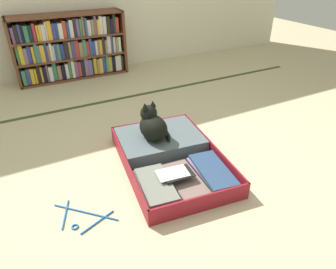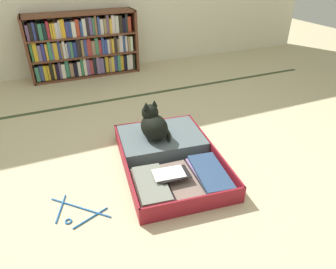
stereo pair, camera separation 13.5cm
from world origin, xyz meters
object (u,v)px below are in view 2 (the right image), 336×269
at_px(open_suitcase, 168,154).
at_px(clothes_hanger, 76,212).
at_px(black_cat, 153,125).
at_px(bookshelf, 83,46).

xyz_separation_m(open_suitcase, clothes_hanger, (-0.69, -0.27, -0.05)).
distance_m(black_cat, clothes_hanger, 0.80).
bearing_deg(bookshelf, black_cat, -85.24).
xyz_separation_m(black_cat, clothes_hanger, (-0.64, -0.42, -0.22)).
distance_m(open_suitcase, black_cat, 0.24).
bearing_deg(clothes_hanger, black_cat, 33.39).
bearing_deg(open_suitcase, bookshelf, 95.68).
xyz_separation_m(open_suitcase, black_cat, (-0.05, 0.16, 0.17)).
relative_size(black_cat, clothes_hanger, 0.93).
height_order(black_cat, clothes_hanger, black_cat).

